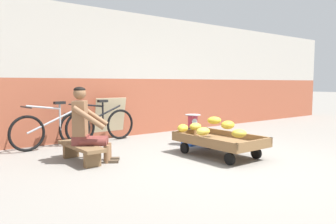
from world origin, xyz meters
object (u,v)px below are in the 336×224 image
object	(u,v)px
bicycle_far_left	(98,125)
plastic_crate	(193,137)
banana_cart	(219,142)
shopping_bag	(215,140)
sign_board	(110,118)
bicycle_near_left	(55,129)
low_bench	(81,149)
weighing_scale	(193,122)
vendor_seated	(86,125)

from	to	relation	value
bicycle_far_left	plastic_crate	bearing A→B (deg)	-46.32
banana_cart	shopping_bag	xyz separation A→B (m)	(0.55, 0.65, -0.12)
plastic_crate	sign_board	bearing A→B (deg)	120.25
banana_cart	sign_board	bearing A→B (deg)	103.68
bicycle_near_left	shopping_bag	world-z (taller)	bicycle_near_left
banana_cart	low_bench	size ratio (longest dim) A/B	1.31
plastic_crate	bicycle_near_left	world-z (taller)	bicycle_near_left
plastic_crate	bicycle_far_left	distance (m)	1.92
low_bench	sign_board	size ratio (longest dim) A/B	1.25
weighing_scale	banana_cart	bearing A→B (deg)	-107.12
sign_board	shopping_bag	world-z (taller)	sign_board
bicycle_far_left	shopping_bag	world-z (taller)	bicycle_far_left
banana_cart	bicycle_far_left	distance (m)	2.59
plastic_crate	shopping_bag	bearing A→B (deg)	-55.66
bicycle_near_left	shopping_bag	size ratio (longest dim) A/B	6.90
plastic_crate	weighing_scale	bearing A→B (deg)	-90.00
bicycle_far_left	vendor_seated	bearing A→B (deg)	-121.26
banana_cart	sign_board	world-z (taller)	sign_board
banana_cart	plastic_crate	size ratio (longest dim) A/B	4.02
vendor_seated	weighing_scale	distance (m)	2.20
banana_cart	weighing_scale	size ratio (longest dim) A/B	4.83
vendor_seated	weighing_scale	world-z (taller)	vendor_seated
banana_cart	bicycle_near_left	distance (m)	3.01
shopping_bag	bicycle_near_left	bearing A→B (deg)	145.73
banana_cart	shopping_bag	distance (m)	0.86
vendor_seated	plastic_crate	size ratio (longest dim) A/B	3.17
low_bench	bicycle_far_left	xyz separation A→B (m)	(0.95, 1.40, 0.15)
low_bench	shopping_bag	distance (m)	2.54
plastic_crate	shopping_bag	distance (m)	0.43
weighing_scale	sign_board	xyz separation A→B (m)	(-0.95, 1.62, -0.01)
bicycle_near_left	shopping_bag	bearing A→B (deg)	-34.27
low_bench	weighing_scale	bearing A→B (deg)	0.27
banana_cart	bicycle_near_left	xyz separation A→B (m)	(-1.91, 2.32, 0.11)
plastic_crate	sign_board	distance (m)	1.90
vendor_seated	low_bench	bearing A→B (deg)	146.91
weighing_scale	shopping_bag	size ratio (longest dim) A/B	1.25
weighing_scale	shopping_bag	world-z (taller)	weighing_scale
banana_cart	weighing_scale	distance (m)	1.07
low_bench	bicycle_far_left	size ratio (longest dim) A/B	0.67
low_bench	banana_cart	bearing A→B (deg)	-26.70
banana_cart	bicycle_far_left	xyz separation A→B (m)	(-1.01, 2.38, 0.11)
low_bench	plastic_crate	distance (m)	2.27
weighing_scale	low_bench	bearing A→B (deg)	-179.73
low_bench	weighing_scale	size ratio (longest dim) A/B	3.69
vendor_seated	bicycle_far_left	distance (m)	1.70
vendor_seated	plastic_crate	xyz separation A→B (m)	(2.20, 0.06, -0.42)
shopping_bag	plastic_crate	bearing A→B (deg)	124.34
bicycle_near_left	shopping_bag	xyz separation A→B (m)	(2.46, -1.68, -0.23)
low_bench	bicycle_near_left	distance (m)	1.35
vendor_seated	bicycle_far_left	world-z (taller)	vendor_seated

